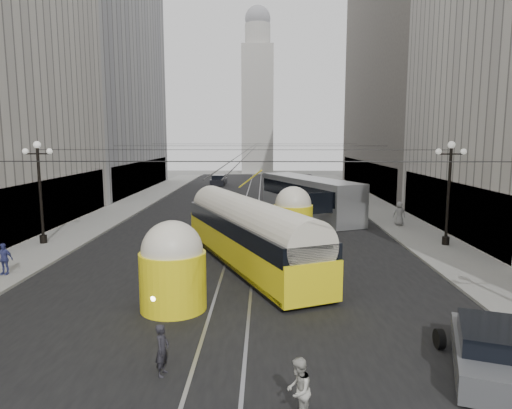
{
  "coord_description": "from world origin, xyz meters",
  "views": [
    {
      "loc": [
        1.33,
        -9.86,
        6.71
      ],
      "look_at": [
        0.91,
        13.17,
        3.34
      ],
      "focal_mm": 32.0,
      "sensor_mm": 36.0,
      "label": 1
    }
  ],
  "objects_px": {
    "sedan_grey": "(489,352)",
    "pedestrian_crossing_a": "(162,350)",
    "pedestrian_crossing_b": "(298,390)",
    "pedestrian_sidewalk_right": "(399,213)",
    "pedestrian_sidewalk_left": "(4,259)",
    "streetcar": "(248,233)",
    "city_bus": "(309,195)"
  },
  "relations": [
    {
      "from": "city_bus",
      "to": "pedestrian_sidewalk_left",
      "type": "xyz_separation_m",
      "value": [
        -16.39,
        -17.59,
        -0.92
      ]
    },
    {
      "from": "streetcar",
      "to": "pedestrian_crossing_b",
      "type": "distance_m",
      "value": 13.62
    },
    {
      "from": "pedestrian_sidewalk_right",
      "to": "pedestrian_sidewalk_left",
      "type": "relative_size",
      "value": 1.18
    },
    {
      "from": "pedestrian_crossing_b",
      "to": "pedestrian_sidewalk_right",
      "type": "bearing_deg",
      "value": 174.45
    },
    {
      "from": "pedestrian_sidewalk_left",
      "to": "pedestrian_crossing_b",
      "type": "bearing_deg",
      "value": -33.43
    },
    {
      "from": "sedan_grey",
      "to": "pedestrian_sidewalk_right",
      "type": "distance_m",
      "value": 22.06
    },
    {
      "from": "streetcar",
      "to": "pedestrian_sidewalk_right",
      "type": "height_order",
      "value": "streetcar"
    },
    {
      "from": "streetcar",
      "to": "pedestrian_sidewalk_right",
      "type": "xyz_separation_m",
      "value": [
        11.06,
        10.64,
        -0.7
      ]
    },
    {
      "from": "streetcar",
      "to": "city_bus",
      "type": "xyz_separation_m",
      "value": [
        4.62,
        15.26,
        0.08
      ]
    },
    {
      "from": "sedan_grey",
      "to": "pedestrian_sidewalk_left",
      "type": "xyz_separation_m",
      "value": [
        -19.07,
        8.76,
        0.28
      ]
    },
    {
      "from": "pedestrian_crossing_a",
      "to": "pedestrian_crossing_b",
      "type": "xyz_separation_m",
      "value": [
        3.7,
        -2.09,
        0.03
      ]
    },
    {
      "from": "city_bus",
      "to": "sedan_grey",
      "type": "height_order",
      "value": "city_bus"
    },
    {
      "from": "pedestrian_sidewalk_left",
      "to": "streetcar",
      "type": "bearing_deg",
      "value": 17.5
    },
    {
      "from": "sedan_grey",
      "to": "pedestrian_crossing_a",
      "type": "distance_m",
      "value": 9.36
    },
    {
      "from": "pedestrian_sidewalk_left",
      "to": "city_bus",
      "type": "bearing_deg",
      "value": 53.31
    },
    {
      "from": "pedestrian_sidewalk_right",
      "to": "pedestrian_sidewalk_left",
      "type": "xyz_separation_m",
      "value": [
        -22.82,
        -12.97,
        -0.14
      ]
    },
    {
      "from": "pedestrian_crossing_a",
      "to": "pedestrian_crossing_b",
      "type": "bearing_deg",
      "value": -110.3
    },
    {
      "from": "sedan_grey",
      "to": "pedestrian_sidewalk_right",
      "type": "relative_size",
      "value": 2.66
    },
    {
      "from": "sedan_grey",
      "to": "pedestrian_sidewalk_left",
      "type": "relative_size",
      "value": 3.13
    },
    {
      "from": "sedan_grey",
      "to": "pedestrian_crossing_a",
      "type": "xyz_separation_m",
      "value": [
        -9.35,
        -0.3,
        0.12
      ]
    },
    {
      "from": "pedestrian_crossing_b",
      "to": "pedestrian_sidewalk_right",
      "type": "relative_size",
      "value": 0.87
    },
    {
      "from": "pedestrian_sidewalk_left",
      "to": "pedestrian_crossing_a",
      "type": "bearing_deg",
      "value": -36.71
    },
    {
      "from": "streetcar",
      "to": "pedestrian_sidewalk_left",
      "type": "xyz_separation_m",
      "value": [
        -11.77,
        -2.33,
        -0.84
      ]
    },
    {
      "from": "pedestrian_crossing_b",
      "to": "streetcar",
      "type": "bearing_deg",
      "value": -157.27
    },
    {
      "from": "streetcar",
      "to": "pedestrian_sidewalk_left",
      "type": "distance_m",
      "value": 12.03
    },
    {
      "from": "sedan_grey",
      "to": "pedestrian_sidewalk_right",
      "type": "height_order",
      "value": "pedestrian_sidewalk_right"
    },
    {
      "from": "pedestrian_crossing_a",
      "to": "pedestrian_crossing_b",
      "type": "height_order",
      "value": "pedestrian_crossing_b"
    },
    {
      "from": "pedestrian_sidewalk_left",
      "to": "pedestrian_sidewalk_right",
      "type": "bearing_deg",
      "value": 35.9
    },
    {
      "from": "pedestrian_sidewalk_right",
      "to": "pedestrian_sidewalk_left",
      "type": "distance_m",
      "value": 26.25
    },
    {
      "from": "city_bus",
      "to": "sedan_grey",
      "type": "distance_m",
      "value": 26.52
    },
    {
      "from": "sedan_grey",
      "to": "pedestrian_crossing_b",
      "type": "height_order",
      "value": "pedestrian_crossing_b"
    },
    {
      "from": "pedestrian_crossing_b",
      "to": "pedestrian_crossing_a",
      "type": "bearing_deg",
      "value": -103.66
    }
  ]
}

